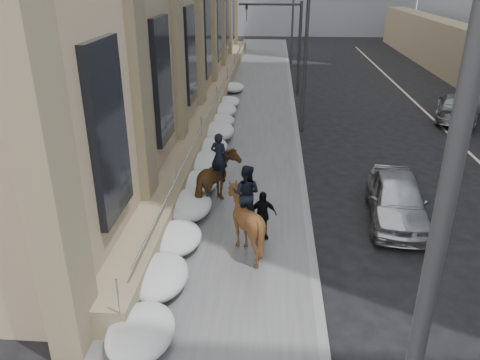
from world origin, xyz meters
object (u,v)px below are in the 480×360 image
Objects in this scene: car_silver at (397,199)px; car_grey at (457,107)px; mounted_horse_right at (245,217)px; mounted_horse_left at (217,178)px; pedestrian at (262,215)px.

car_silver is 13.65m from car_grey.
car_silver is at bearing -140.57° from mounted_horse_right.
mounted_horse_right is 18.33m from car_grey.
mounted_horse_right reaches higher than mounted_horse_left.
pedestrian is at bearing -152.40° from car_silver.
mounted_horse_right is 0.58× the size of car_silver.
mounted_horse_left is 0.57× the size of car_silver.
car_silver is (6.06, -0.48, -0.35)m from mounted_horse_left.
pedestrian is 0.30× the size of car_grey.
car_silver is (4.43, 1.70, -0.13)m from pedestrian.
mounted_horse_left reaches higher than car_grey.
car_grey is at bearing 69.93° from car_silver.
car_silver is at bearing 83.54° from car_grey.
car_grey is at bearing 38.26° from pedestrian.
mounted_horse_left is at bearing 64.08° from car_grey.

